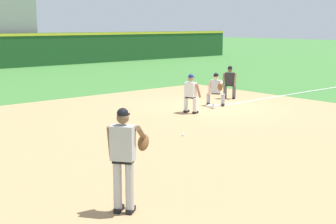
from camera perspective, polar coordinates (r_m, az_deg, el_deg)
ground_plane at (r=18.71m, az=5.49°, el=0.60°), size 160.00×160.00×0.00m
infield_dirt_patch at (r=13.42m, az=2.19°, el=-3.33°), size 18.00×18.00×0.01m
foul_line_stripe at (r=23.01m, az=15.20°, el=2.17°), size 11.16×0.10×0.00m
first_base_bag at (r=18.70m, az=5.50°, el=0.73°), size 0.38×0.38×0.09m
baseball at (r=13.78m, az=1.84°, el=-2.82°), size 0.07×0.07×0.07m
pitcher at (r=8.07m, az=-5.30°, el=-5.09°), size 0.85×0.57×1.86m
first_baseman at (r=18.89m, az=5.89°, el=2.93°), size 0.79×1.06×1.34m
baserunner at (r=17.24m, az=2.79°, el=2.45°), size 0.53×0.65×1.46m
umpire at (r=20.83m, az=7.53°, el=3.78°), size 0.64×0.68×1.46m
outfield_wall at (r=37.26m, az=-19.81°, el=7.14°), size 48.00×0.54×2.60m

